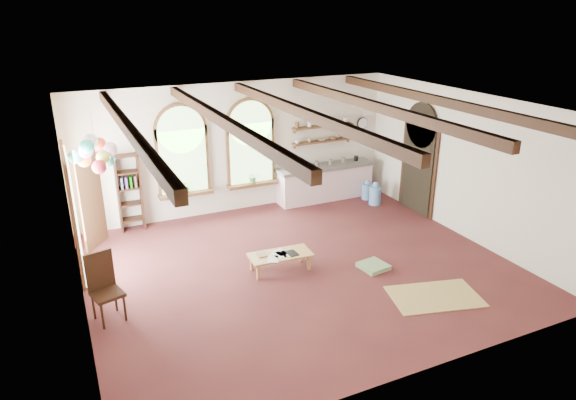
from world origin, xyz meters
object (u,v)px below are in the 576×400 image
coffee_table (280,256)px  balloon_cluster (96,153)px  kitchen_counter (325,182)px  side_chair (108,301)px

coffee_table → balloon_cluster: bearing=152.5°
coffee_table → balloon_cluster: 3.95m
kitchen_counter → side_chair: side_chair is taller
kitchen_counter → side_chair: 6.90m
side_chair → balloon_cluster: (0.25, 1.92, 2.00)m
kitchen_counter → coffee_table: (-2.70, -3.13, -0.17)m
kitchen_counter → coffee_table: 4.13m
coffee_table → balloon_cluster: (-3.01, 1.57, 2.03)m
kitchen_counter → balloon_cluster: balloon_cluster is taller
kitchen_counter → balloon_cluster: (-5.71, -1.56, 1.86)m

